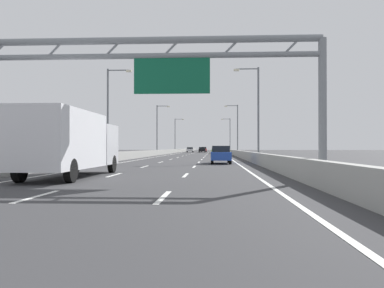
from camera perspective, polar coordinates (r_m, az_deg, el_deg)
name	(u,v)px	position (r m, az deg, el deg)	size (l,w,h in m)	color
ground_plane	(201,153)	(98.93, 1.22, -1.29)	(260.00, 260.00, 0.00)	#38383A
lane_dash_left_1	(37,196)	(12.50, -20.77, -6.84)	(0.16, 3.00, 0.01)	white
lane_dash_left_2	(114,175)	(21.02, -10.77, -4.27)	(0.16, 3.00, 0.01)	white
lane_dash_left_3	(145,167)	(29.82, -6.62, -3.15)	(0.16, 3.00, 0.01)	white
lane_dash_left_4	(161,162)	(38.72, -4.37, -2.54)	(0.16, 3.00, 0.01)	white
lane_dash_left_5	(171,159)	(47.65, -2.97, -2.15)	(0.16, 3.00, 0.01)	white
lane_dash_left_6	(178,157)	(56.61, -2.01, -1.89)	(0.16, 3.00, 0.01)	white
lane_dash_left_7	(183,156)	(65.57, -1.31, -1.70)	(0.16, 3.00, 0.01)	white
lane_dash_left_8	(186,155)	(74.55, -0.78, -1.55)	(0.16, 3.00, 0.01)	white
lane_dash_left_9	(189,154)	(83.53, -0.37, -1.44)	(0.16, 3.00, 0.01)	white
lane_dash_left_10	(192,154)	(92.51, -0.03, -1.34)	(0.16, 3.00, 0.01)	white
lane_dash_left_11	(194,153)	(101.50, 0.25, -1.27)	(0.16, 3.00, 0.01)	white
lane_dash_left_12	(195,153)	(110.49, 0.48, -1.20)	(0.16, 3.00, 0.01)	white
lane_dash_left_13	(197,152)	(119.48, 0.67, -1.15)	(0.16, 3.00, 0.01)	white
lane_dash_left_14	(198,152)	(128.47, 0.84, -1.10)	(0.16, 3.00, 0.01)	white
lane_dash_left_15	(199,152)	(137.46, 0.99, -1.06)	(0.16, 3.00, 0.01)	white
lane_dash_left_16	(200,151)	(146.46, 1.12, -1.03)	(0.16, 3.00, 0.01)	white
lane_dash_left_17	(201,151)	(155.45, 1.23, -0.99)	(0.16, 3.00, 0.01)	white
lane_dash_right_1	(163,197)	(11.54, -4.04, -7.40)	(0.16, 3.00, 0.01)	white
lane_dash_right_2	(186,175)	(20.46, -0.91, -4.38)	(0.16, 3.00, 0.01)	white
lane_dash_right_3	(194,167)	(29.43, 0.31, -3.19)	(0.16, 3.00, 0.01)	white
lane_dash_right_4	(199,162)	(38.42, 0.96, -2.56)	(0.16, 3.00, 0.01)	white
lane_dash_right_5	(202,159)	(47.41, 1.36, -2.16)	(0.16, 3.00, 0.01)	white
lane_dash_right_6	(204,158)	(56.40, 1.64, -1.90)	(0.16, 3.00, 0.01)	white
lane_dash_right_7	(205,156)	(65.40, 1.84, -1.70)	(0.16, 3.00, 0.01)	white
lane_dash_right_8	(206,155)	(74.39, 1.99, -1.55)	(0.16, 3.00, 0.01)	white
lane_dash_right_9	(207,154)	(83.39, 2.11, -1.44)	(0.16, 3.00, 0.01)	white
lane_dash_right_10	(208,154)	(92.39, 2.20, -1.34)	(0.16, 3.00, 0.01)	white
lane_dash_right_11	(208,153)	(101.39, 2.28, -1.27)	(0.16, 3.00, 0.01)	white
lane_dash_right_12	(209,153)	(110.38, 2.34, -1.20)	(0.16, 3.00, 0.01)	white
lane_dash_right_13	(209,152)	(119.38, 2.40, -1.15)	(0.16, 3.00, 0.01)	white
lane_dash_right_14	(209,152)	(128.38, 2.45, -1.10)	(0.16, 3.00, 0.01)	white
lane_dash_right_15	(210,152)	(137.38, 2.49, -1.06)	(0.16, 3.00, 0.01)	white
lane_dash_right_16	(210,151)	(146.38, 2.53, -1.03)	(0.16, 3.00, 0.01)	white
lane_dash_right_17	(210,151)	(155.38, 2.56, -0.99)	(0.16, 3.00, 0.01)	white
edge_line_left	(174,154)	(87.29, -2.49, -1.39)	(0.16, 176.00, 0.01)	white
edge_line_right	(224,154)	(86.90, 4.42, -1.40)	(0.16, 176.00, 0.01)	white
barrier_left	(176,151)	(109.34, -2.23, -0.97)	(0.45, 220.00, 0.95)	#9E9E99
barrier_right	(228,151)	(108.93, 5.02, -0.97)	(0.45, 220.00, 0.95)	#9E9E99
sign_gantry	(146,71)	(18.70, -6.44, 10.14)	(16.30, 0.36, 6.36)	gray
streetlamp_left_mid	(110,109)	(43.02, -11.36, 4.86)	(2.58, 0.28, 9.50)	slate
streetlamp_right_mid	(256,108)	(41.89, 8.92, 5.00)	(2.58, 0.28, 9.50)	slate
streetlamp_left_far	(158,127)	(78.68, -4.73, 2.43)	(2.58, 0.28, 9.50)	slate
streetlamp_right_far	(236,126)	(78.07, 6.20, 2.46)	(2.58, 0.28, 9.50)	slate
streetlamp_left_distant	(176,133)	(114.79, -2.26, 1.52)	(2.58, 0.28, 9.50)	slate
streetlamp_right_distant	(229,133)	(114.37, 5.21, 1.52)	(2.58, 0.28, 9.50)	slate
orange_car	(215,150)	(120.24, 3.29, -0.79)	(1.87, 4.19, 1.49)	orange
red_car	(204,149)	(125.26, 1.67, -0.76)	(1.72, 4.23, 1.56)	red
yellow_car	(215,150)	(103.38, 3.21, -0.85)	(1.72, 4.49, 1.39)	yellow
green_car	(216,150)	(90.13, 3.32, -0.88)	(1.75, 4.53, 1.50)	#1E7A38
white_car	(190,150)	(116.85, -0.27, -0.80)	(1.87, 4.44, 1.46)	silver
blue_car	(221,155)	(35.63, 4.04, -1.47)	(1.70, 4.64, 1.53)	#2347AD
black_car	(202,150)	(113.85, 1.42, -0.79)	(1.84, 4.28, 1.50)	black
box_truck	(70,142)	(19.82, -16.61, 0.32)	(2.35, 8.83, 3.00)	silver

